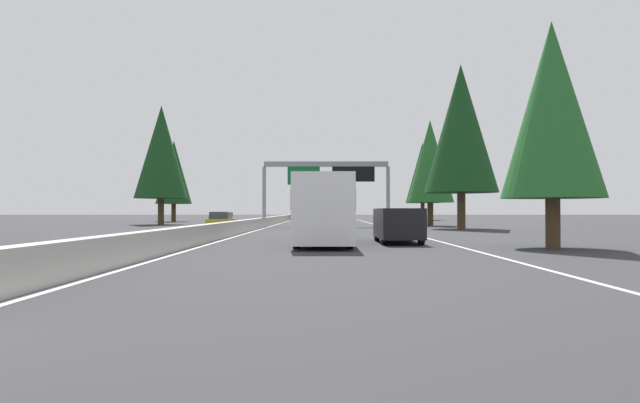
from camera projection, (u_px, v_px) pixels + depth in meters
name	position (u px, v px, depth m)	size (l,w,h in m)	color
ground_plane	(276.00, 224.00, 65.81)	(320.00, 320.00, 0.00)	#2D2D30
median_barrier	(285.00, 218.00, 85.82)	(180.00, 0.56, 0.90)	#ADAAA3
shoulder_stripe_right	(367.00, 222.00, 75.74)	(160.00, 0.16, 0.01)	silver
shoulder_stripe_median	(284.00, 222.00, 75.81)	(160.00, 0.16, 0.01)	silver
sign_gantry_overhead	(328.00, 175.00, 54.92)	(0.50, 12.68, 6.47)	gray
bus_far_center	(323.00, 208.00, 26.99)	(11.50, 2.55, 3.10)	white
minivan_mid_right	(398.00, 223.00, 27.14)	(5.00, 1.95, 1.69)	black
sedan_near_right	(324.00, 220.00, 53.99)	(4.40, 1.80, 1.47)	silver
pickup_far_left	(300.00, 215.00, 92.56)	(5.60, 2.00, 1.86)	maroon
box_truck_distant_a	(343.00, 211.00, 96.23)	(8.50, 2.40, 2.95)	gold
sedan_far_right	(306.00, 215.00, 128.57)	(4.40, 1.80, 1.47)	silver
oncoming_near	(222.00, 222.00, 45.41)	(4.40, 1.80, 1.47)	#AD931E
oncoming_far	(220.00, 218.00, 65.33)	(4.40, 1.80, 1.47)	#2D6B38
conifer_right_foreground	(552.00, 110.00, 23.15)	(4.21, 4.21, 9.56)	#4C3823
conifer_right_near	(461.00, 128.00, 47.86)	(6.30, 6.30, 14.32)	#4C3823
conifer_right_mid	(430.00, 161.00, 58.26)	(4.91, 4.91, 11.17)	#4C3823
conifer_right_far	(423.00, 173.00, 95.07)	(5.83, 5.83, 13.26)	#4C3823
conifer_left_near	(161.00, 152.00, 63.15)	(6.01, 6.01, 13.65)	#4C3823
conifer_left_mid	(174.00, 172.00, 80.05)	(5.17, 5.17, 11.74)	#4C3823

